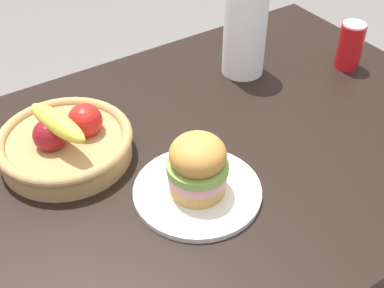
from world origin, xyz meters
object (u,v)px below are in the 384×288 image
sandwich (198,165)px  soda_can (350,46)px  plate (197,191)px  fruit_basket (66,142)px  paper_towel_roll (245,30)px

sandwich → soda_can: size_ratio=1.03×
plate → sandwich: (-0.00, 0.00, 0.07)m
plate → fruit_basket: bearing=124.8°
plate → fruit_basket: (-0.17, 0.25, 0.04)m
plate → paper_towel_roll: bearing=41.6°
sandwich → paper_towel_roll: (0.36, 0.32, 0.04)m
soda_can → fruit_basket: bearing=175.2°
plate → paper_towel_roll: paper_towel_roll is taller
plate → paper_towel_roll: (0.36, 0.32, 0.11)m
sandwich → soda_can: sandwich is taller
soda_can → paper_towel_roll: size_ratio=0.53×
plate → paper_towel_roll: size_ratio=1.07×
fruit_basket → plate: bearing=-55.2°
soda_can → plate: bearing=-163.4°
sandwich → fruit_basket: 0.30m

